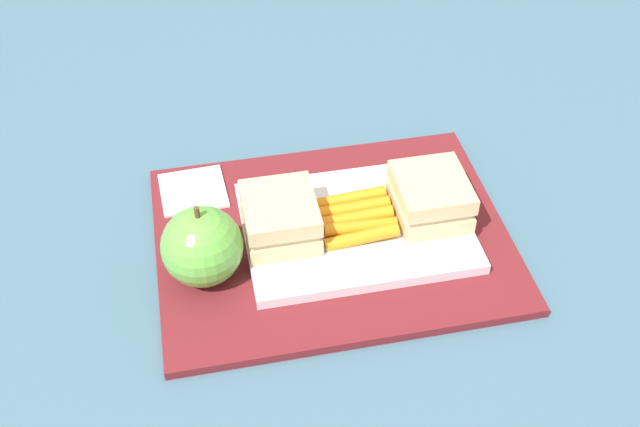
{
  "coord_description": "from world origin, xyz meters",
  "views": [
    {
      "loc": [
        0.13,
        0.56,
        0.58
      ],
      "look_at": [
        0.01,
        0.0,
        0.04
      ],
      "focal_mm": 43.87,
      "sensor_mm": 36.0,
      "label": 1
    }
  ],
  "objects": [
    {
      "name": "carrot_sticks_bundle",
      "position": [
        -0.03,
        -0.0,
        0.03
      ],
      "size": [
        0.08,
        0.07,
        0.02
      ],
      "color": "orange",
      "rests_on": "food_tray"
    },
    {
      "name": "lunchbag_mat",
      "position": [
        0.0,
        0.0,
        0.01
      ],
      "size": [
        0.36,
        0.28,
        0.01
      ],
      "primitive_type": "cube",
      "color": "maroon",
      "rests_on": "ground_plane"
    },
    {
      "name": "paper_napkin",
      "position": [
        0.14,
        -0.1,
        0.01
      ],
      "size": [
        0.07,
        0.07,
        0.0
      ],
      "primitive_type": "cube",
      "rotation": [
        0.0,
        0.0,
        0.05
      ],
      "color": "white",
      "rests_on": "lunchbag_mat"
    },
    {
      "name": "sandwich_half_right",
      "position": [
        0.05,
        0.0,
        0.04
      ],
      "size": [
        0.07,
        0.08,
        0.04
      ],
      "color": "#DBC189",
      "rests_on": "food_tray"
    },
    {
      "name": "sandwich_half_left",
      "position": [
        -0.1,
        0.0,
        0.04
      ],
      "size": [
        0.07,
        0.08,
        0.04
      ],
      "color": "#DBC189",
      "rests_on": "food_tray"
    },
    {
      "name": "ground_plane",
      "position": [
        0.0,
        0.0,
        0.0
      ],
      "size": [
        2.4,
        2.4,
        0.0
      ],
      "primitive_type": "plane",
      "color": "#42667A"
    },
    {
      "name": "food_tray",
      "position": [
        -0.03,
        0.0,
        0.02
      ],
      "size": [
        0.23,
        0.17,
        0.01
      ],
      "primitive_type": "cube",
      "color": "white",
      "rests_on": "lunchbag_mat"
    },
    {
      "name": "apple",
      "position": [
        0.13,
        0.03,
        0.05
      ],
      "size": [
        0.08,
        0.08,
        0.09
      ],
      "color": "#66B742",
      "rests_on": "lunchbag_mat"
    }
  ]
}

